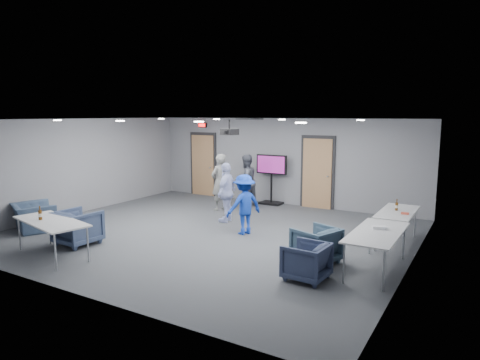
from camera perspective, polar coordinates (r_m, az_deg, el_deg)
The scene contains 28 objects.
floor at distance 10.37m, azimuth -3.92°, elevation -7.05°, with size 9.00×9.00×0.00m, color #383B3F.
ceiling at distance 9.98m, azimuth -4.09°, elevation 8.05°, with size 9.00×9.00×0.00m, color silver.
wall_back at distance 13.54m, azimuth 5.60°, elevation 2.49°, with size 9.00×0.02×2.70m, color slate.
wall_front at distance 7.20m, azimuth -22.32°, elevation -3.69°, with size 9.00×0.02×2.70m, color slate.
wall_left at distance 13.14m, azimuth -20.43°, elevation 1.79°, with size 0.02×8.00×2.70m, color slate.
wall_right at distance 8.43m, azimuth 22.15°, elevation -1.94°, with size 0.02×8.00×2.70m, color slate.
door_left at distance 15.04m, azimuth -4.92°, elevation 2.04°, with size 1.06×0.17×2.24m.
door_right at distance 13.08m, azimuth 10.28°, elevation 0.92°, with size 1.06×0.17×2.24m.
exit_sign at distance 14.92m, azimuth -5.04°, elevation 7.31°, with size 0.32×0.08×0.16m.
hvac_diffuser at distance 12.62m, azimuth 1.30°, elevation 8.14°, with size 0.60×0.60×0.03m, color black.
downlights at distance 9.98m, azimuth -4.09°, elevation 7.96°, with size 6.18×3.78×0.02m.
person_a at distance 12.61m, azimuth -2.72°, elevation -0.30°, with size 0.61×0.40×1.67m, color gray.
person_b at distance 13.07m, azimuth 0.79°, elevation -0.11°, with size 0.78×0.61×1.61m, color #565B68.
person_c at distance 11.26m, azimuth -1.78°, elevation -1.64°, with size 0.92×0.38×1.57m, color #C6D0FE.
person_d at distance 10.10m, azimuth 0.55°, elevation -3.28°, with size 0.92×0.53×1.43m, color #193AA6.
chair_right_b at distance 8.41m, azimuth 10.09°, elevation -8.49°, with size 0.74×0.76×0.70m, color #374D60.
chair_right_c at distance 7.55m, azimuth 8.82°, elevation -10.66°, with size 0.69×0.71×0.65m, color #313A55.
chair_front_a at distance 10.01m, azimuth -20.80°, elevation -5.91°, with size 0.82×0.84×0.77m, color #394663.
chair_front_b at distance 11.64m, azimuth -25.81°, elevation -4.48°, with size 1.02×0.89×0.66m, color #384961.
table_right_a at distance 9.95m, azimuth 20.23°, elevation -4.20°, with size 0.70×1.69×0.73m.
table_right_b at distance 8.14m, azimuth 17.80°, elevation -6.86°, with size 0.81×1.94×0.73m.
table_front_left at distance 9.33m, azimuth -23.88°, elevation -5.22°, with size 2.01×1.19×0.73m.
bottle_front at distance 9.45m, azimuth -25.09°, elevation -4.22°, with size 0.07×0.07×0.28m.
bottle_right at distance 9.99m, azimuth 20.16°, elevation -3.31°, with size 0.07×0.07×0.26m.
snack_box at distance 9.70m, azimuth 21.14°, elevation -4.17°, with size 0.16×0.10×0.03m, color #B9432E.
wrapper at distance 8.33m, azimuth 18.08°, elevation -6.04°, with size 0.23×0.16×0.05m, color silver.
tv_stand at distance 13.48m, azimuth 4.21°, elevation 0.49°, with size 1.02×0.49×1.57m.
projector at distance 10.39m, azimuth -1.44°, elevation 6.46°, with size 0.42×0.39×0.36m.
Camera 1 is at (5.64, -8.22, 2.82)m, focal length 32.00 mm.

